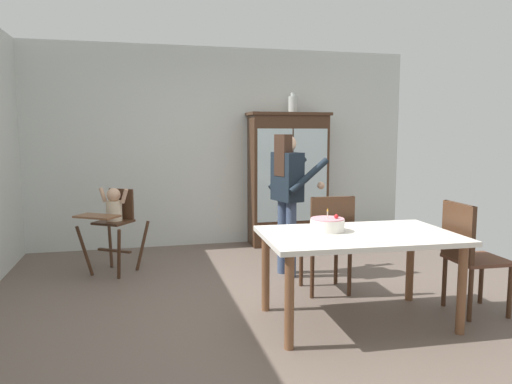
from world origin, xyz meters
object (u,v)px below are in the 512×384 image
at_px(china_cabinet, 288,179).
at_px(birthday_cake, 327,225).
at_px(dining_chair_right_end, 467,250).
at_px(dining_chair_far_side, 329,237).
at_px(ceramic_vase, 293,104).
at_px(dining_table, 358,244).
at_px(adult_person, 288,187).
at_px(high_chair_with_toddler, 113,215).

distance_m(china_cabinet, birthday_cake, 2.78).
bearing_deg(dining_chair_right_end, dining_chair_far_side, 54.79).
bearing_deg(ceramic_vase, dining_chair_far_side, -98.95).
bearing_deg(dining_chair_right_end, dining_table, 89.97).
bearing_deg(birthday_cake, adult_person, 87.54).
relative_size(adult_person, dining_chair_right_end, 1.59).
height_order(high_chair_with_toddler, dining_chair_far_side, dining_chair_far_side).
xyz_separation_m(adult_person, dining_chair_right_end, (1.15, -1.45, -0.41)).
relative_size(china_cabinet, adult_person, 1.19).
relative_size(dining_table, dining_chair_right_end, 1.65).
bearing_deg(dining_chair_far_side, china_cabinet, -94.26).
distance_m(adult_person, dining_chair_far_side, 0.84).
xyz_separation_m(china_cabinet, ceramic_vase, (0.07, 0.00, 1.02)).
relative_size(ceramic_vase, birthday_cake, 0.96).
height_order(birthday_cake, dining_chair_right_end, dining_chair_right_end).
xyz_separation_m(china_cabinet, dining_table, (-0.30, -2.87, -0.27)).
height_order(ceramic_vase, dining_table, ceramic_vase).
height_order(china_cabinet, birthday_cake, china_cabinet).
xyz_separation_m(china_cabinet, high_chair_with_toddler, (-2.30, -0.93, -0.26)).
bearing_deg(adult_person, dining_chair_far_side, 179.04).
xyz_separation_m(birthday_cake, dining_chair_far_side, (0.24, 0.56, -0.24)).
bearing_deg(dining_table, high_chair_with_toddler, 135.90).
height_order(ceramic_vase, dining_chair_far_side, ceramic_vase).
bearing_deg(ceramic_vase, high_chair_with_toddler, -158.37).
bearing_deg(dining_table, dining_chair_right_end, -2.44).
distance_m(china_cabinet, dining_chair_right_end, 3.01).
xyz_separation_m(ceramic_vase, high_chair_with_toddler, (-2.36, -0.94, -1.29)).
distance_m(china_cabinet, dining_chair_far_side, 2.21).
bearing_deg(dining_chair_far_side, dining_chair_right_end, 145.30).
xyz_separation_m(china_cabinet, dining_chair_right_end, (0.69, -2.91, -0.36)).
bearing_deg(china_cabinet, adult_person, -107.58).
relative_size(china_cabinet, dining_chair_right_end, 1.90).
bearing_deg(dining_table, ceramic_vase, 82.64).
distance_m(ceramic_vase, dining_chair_far_side, 2.60).
relative_size(high_chair_with_toddler, adult_person, 0.62).
height_order(ceramic_vase, dining_chair_right_end, ceramic_vase).
relative_size(dining_table, dining_chair_far_side, 1.65).
bearing_deg(ceramic_vase, birthday_cake, -102.11).
bearing_deg(dining_chair_far_side, ceramic_vase, -96.03).
bearing_deg(high_chair_with_toddler, ceramic_vase, 55.59).
bearing_deg(dining_table, dining_chair_far_side, 87.63).
relative_size(ceramic_vase, dining_chair_right_end, 0.28).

